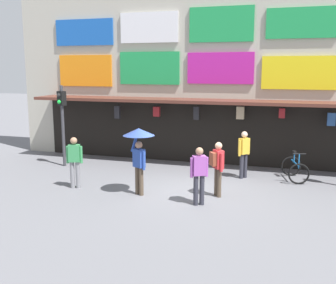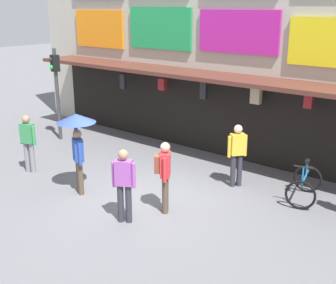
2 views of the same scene
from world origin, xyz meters
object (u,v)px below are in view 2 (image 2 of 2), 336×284
(pedestrian_in_green, at_px, (28,140))
(pedestrian_in_black, at_px, (164,172))
(pedestrian_in_blue, at_px, (124,180))
(bicycle_parked, at_px, (304,185))
(pedestrian_in_white, at_px, (237,152))
(pedestrian_with_umbrella, at_px, (77,131))
(traffic_light_near, at_px, (56,80))

(pedestrian_in_green, bearing_deg, pedestrian_in_black, 6.34)
(pedestrian_in_green, height_order, pedestrian_in_blue, same)
(bicycle_parked, relative_size, pedestrian_in_white, 0.77)
(pedestrian_in_white, xyz_separation_m, pedestrian_with_umbrella, (-2.83, -2.90, 0.69))
(pedestrian_in_black, relative_size, pedestrian_with_umbrella, 0.81)
(traffic_light_near, bearing_deg, pedestrian_in_black, -17.30)
(pedestrian_in_green, bearing_deg, pedestrian_with_umbrella, -1.20)
(pedestrian_in_green, xyz_separation_m, pedestrian_with_umbrella, (2.26, -0.05, 0.69))
(traffic_light_near, bearing_deg, pedestrian_in_green, -52.31)
(traffic_light_near, distance_m, pedestrian_in_blue, 6.95)
(pedestrian_in_blue, relative_size, pedestrian_with_umbrella, 0.81)
(traffic_light_near, relative_size, pedestrian_in_black, 1.90)
(pedestrian_in_white, distance_m, pedestrian_in_green, 5.83)
(bicycle_parked, bearing_deg, pedestrian_in_white, -171.07)
(traffic_light_near, xyz_separation_m, bicycle_parked, (8.80, 0.58, -1.75))
(pedestrian_in_white, height_order, pedestrian_in_green, same)
(traffic_light_near, height_order, pedestrian_in_green, traffic_light_near)
(bicycle_parked, bearing_deg, pedestrian_with_umbrella, -145.24)
(traffic_light_near, height_order, pedestrian_with_umbrella, traffic_light_near)
(pedestrian_in_green, bearing_deg, pedestrian_in_blue, -5.54)
(bicycle_parked, bearing_deg, pedestrian_in_green, -155.40)
(pedestrian_in_blue, bearing_deg, bicycle_parked, 53.49)
(pedestrian_in_white, xyz_separation_m, pedestrian_in_blue, (-0.87, -3.26, 0.04))
(pedestrian_with_umbrella, bearing_deg, pedestrian_in_blue, -10.46)
(pedestrian_in_blue, bearing_deg, traffic_light_near, 154.45)
(traffic_light_near, height_order, pedestrian_in_white, traffic_light_near)
(traffic_light_near, xyz_separation_m, pedestrian_with_umbrella, (4.22, -2.59, -0.50))
(pedestrian_in_white, height_order, pedestrian_in_black, same)
(bicycle_parked, height_order, pedestrian_in_blue, pedestrian_in_blue)
(traffic_light_near, distance_m, pedestrian_in_black, 6.95)
(bicycle_parked, distance_m, pedestrian_in_black, 3.51)
(pedestrian_in_white, bearing_deg, pedestrian_with_umbrella, -134.26)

